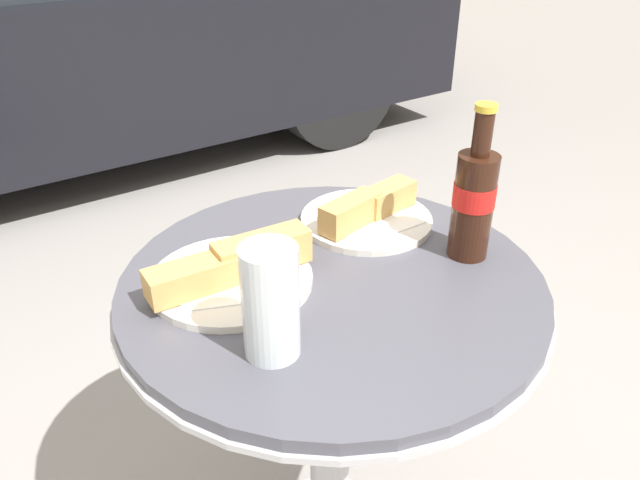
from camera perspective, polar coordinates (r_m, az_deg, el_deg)
bistro_table at (r=1.05m, az=1.01°, el=-11.11°), size 0.66×0.66×0.69m
cola_bottle_left at (r=0.99m, az=13.88°, el=3.63°), size 0.07×0.07×0.25m
drinking_glass at (r=0.77m, az=-4.54°, el=-6.09°), size 0.07×0.07×0.15m
lunch_plate_near at (r=1.09m, az=4.32°, el=2.38°), size 0.23×0.23×0.06m
lunch_plate_far at (r=0.93m, az=-8.05°, el=-2.89°), size 0.26×0.24×0.07m
parked_car at (r=3.42m, az=-25.56°, el=17.65°), size 3.91×1.76×1.36m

